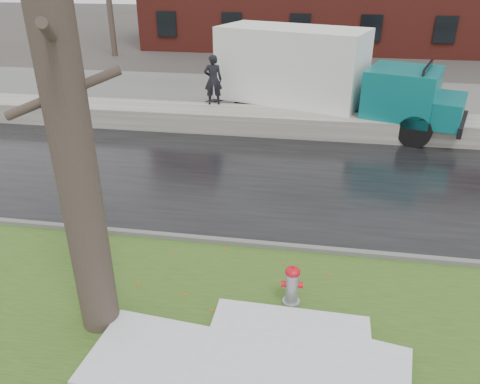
% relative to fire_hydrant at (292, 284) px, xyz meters
% --- Properties ---
extents(ground, '(120.00, 120.00, 0.00)m').
position_rel_fire_hydrant_xyz_m(ground, '(-0.93, 0.77, -0.47)').
color(ground, '#47423D').
rests_on(ground, ground).
extents(verge, '(60.00, 4.50, 0.04)m').
position_rel_fire_hydrant_xyz_m(verge, '(-0.93, -0.48, -0.45)').
color(verge, '#314B19').
rests_on(verge, ground).
extents(road, '(60.00, 7.00, 0.03)m').
position_rel_fire_hydrant_xyz_m(road, '(-0.93, 5.27, -0.46)').
color(road, black).
rests_on(road, ground).
extents(parking_lot, '(60.00, 9.00, 0.03)m').
position_rel_fire_hydrant_xyz_m(parking_lot, '(-0.93, 13.77, -0.46)').
color(parking_lot, slate).
rests_on(parking_lot, ground).
extents(curb, '(60.00, 0.15, 0.14)m').
position_rel_fire_hydrant_xyz_m(curb, '(-0.93, 1.77, -0.40)').
color(curb, slate).
rests_on(curb, ground).
extents(snowbank, '(60.00, 1.60, 0.75)m').
position_rel_fire_hydrant_xyz_m(snowbank, '(-0.93, 9.47, -0.10)').
color(snowbank, '#BBB7AB').
rests_on(snowbank, ground).
extents(bg_tree_left, '(1.40, 1.62, 6.50)m').
position_rel_fire_hydrant_xyz_m(bg_tree_left, '(-12.93, 22.77, 2.86)').
color(bg_tree_left, brown).
rests_on(bg_tree_left, ground).
extents(fire_hydrant, '(0.39, 0.34, 0.81)m').
position_rel_fire_hydrant_xyz_m(fire_hydrant, '(0.00, 0.00, 0.00)').
color(fire_hydrant, '#989B9F').
rests_on(fire_hydrant, verge).
extents(tree, '(1.55, 1.80, 7.71)m').
position_rel_fire_hydrant_xyz_m(tree, '(-3.18, -1.00, 3.45)').
color(tree, brown).
rests_on(tree, verge).
extents(box_truck, '(10.27, 4.97, 3.43)m').
position_rel_fire_hydrant_xyz_m(box_truck, '(0.23, 10.83, 1.34)').
color(box_truck, black).
rests_on(box_truck, ground).
extents(worker, '(0.75, 0.58, 1.83)m').
position_rel_fire_hydrant_xyz_m(worker, '(-3.59, 10.07, 1.19)').
color(worker, black).
rests_on(worker, snowbank).
extents(snow_patch_near, '(2.64, 2.06, 0.16)m').
position_rel_fire_hydrant_xyz_m(snow_patch_near, '(0.02, -1.31, -0.35)').
color(snow_patch_near, silver).
rests_on(snow_patch_near, verge).
extents(snow_patch_far, '(2.34, 1.81, 0.14)m').
position_rel_fire_hydrant_xyz_m(snow_patch_far, '(-1.88, -1.73, -0.36)').
color(snow_patch_far, silver).
rests_on(snow_patch_far, verge).
extents(snow_patch_side, '(3.07, 2.27, 0.18)m').
position_rel_fire_hydrant_xyz_m(snow_patch_side, '(0.40, -1.63, -0.34)').
color(snow_patch_side, silver).
rests_on(snow_patch_side, verge).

